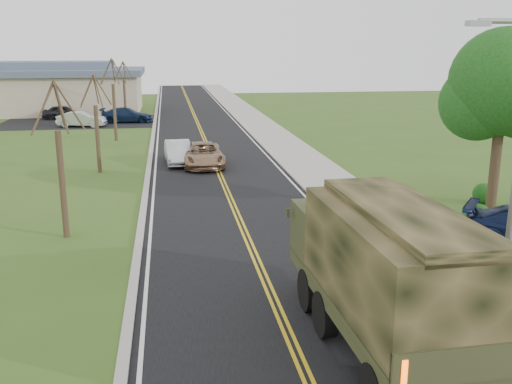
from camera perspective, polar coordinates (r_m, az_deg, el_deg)
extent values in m
plane|color=#38521B|center=(14.51, 4.05, -15.78)|extent=(160.00, 160.00, 0.00)
cube|color=black|center=(52.80, -5.64, 6.36)|extent=(8.00, 120.00, 0.01)
cube|color=#9E998E|center=(53.18, -1.14, 6.55)|extent=(0.30, 120.00, 0.12)
cube|color=#9E998E|center=(53.44, 0.73, 6.58)|extent=(3.20, 120.00, 0.10)
cube|color=#9E998E|center=(52.73, -10.17, 6.25)|extent=(0.30, 120.00, 0.10)
cylinder|color=gray|center=(13.81, 23.97, 15.35)|extent=(1.40, 0.12, 0.12)
cube|color=gray|center=(13.45, 21.34, 15.44)|extent=(0.50, 0.22, 0.12)
cylinder|color=#38281C|center=(26.63, 22.83, 2.93)|extent=(0.44, 0.44, 5.04)
sphere|color=#124214|center=(26.24, 23.54, 10.07)|extent=(4.50, 4.50, 4.50)
sphere|color=#124214|center=(26.32, 21.28, 8.32)|extent=(3.24, 3.24, 3.24)
cylinder|color=#38281C|center=(23.18, -18.80, 0.67)|extent=(0.24, 0.24, 4.20)
cylinder|color=#38281C|center=(22.74, -18.17, 8.23)|extent=(1.01, 0.33, 1.90)
cylinder|color=#38281C|center=(23.30, -19.05, 8.10)|extent=(0.13, 1.29, 1.74)
cylinder|color=#38281C|center=(22.95, -20.47, 8.09)|extent=(0.98, 0.43, 1.90)
cylinder|color=#38281C|center=(22.31, -20.60, 7.72)|extent=(0.79, 1.05, 1.77)
cylinder|color=#38281C|center=(22.24, -18.91, 8.05)|extent=(0.58, 0.90, 1.90)
cylinder|color=#38281C|center=(34.86, -15.55, 5.09)|extent=(0.24, 0.24, 3.96)
cylinder|color=#38281C|center=(34.62, -15.10, 9.82)|extent=(0.96, 0.32, 1.79)
cylinder|color=#38281C|center=(35.12, -15.70, 9.72)|extent=(0.12, 1.22, 1.65)
cylinder|color=#38281C|center=(34.77, -16.56, 9.74)|extent=(0.93, 0.41, 1.79)
cylinder|color=#38281C|center=(34.15, -16.57, 9.54)|extent=(0.75, 0.99, 1.67)
cylinder|color=#38281C|center=(34.13, -15.52, 9.74)|extent=(0.55, 0.85, 1.80)
cylinder|color=#38281C|center=(46.67, -13.95, 7.71)|extent=(0.24, 0.24, 4.44)
cylinder|color=#38281C|center=(46.53, -13.55, 11.68)|extent=(1.07, 0.35, 2.00)
cylinder|color=#38281C|center=(47.08, -14.08, 11.57)|extent=(0.13, 1.36, 1.84)
cylinder|color=#38281C|center=(46.67, -14.78, 11.61)|extent=(1.03, 0.46, 2.00)
cylinder|color=#38281C|center=(45.97, -14.76, 11.47)|extent=(0.83, 1.10, 1.87)
cylinder|color=#38281C|center=(45.97, -13.88, 11.63)|extent=(0.61, 0.95, 2.01)
cylinder|color=#38281C|center=(58.59, -12.97, 8.86)|extent=(0.24, 0.24, 4.08)
cylinder|color=#38281C|center=(58.50, -12.66, 11.76)|extent=(0.99, 0.33, 1.84)
cylinder|color=#38281C|center=(59.00, -13.06, 11.68)|extent=(0.13, 1.25, 1.69)
cylinder|color=#38281C|center=(58.61, -13.57, 11.71)|extent=(0.95, 0.42, 1.85)
cylinder|color=#38281C|center=(57.97, -13.54, 11.62)|extent=(0.77, 1.02, 1.72)
cylinder|color=#38281C|center=(57.99, -12.90, 11.73)|extent=(0.57, 0.88, 1.85)
cube|color=tan|center=(69.65, -19.92, 9.24)|extent=(20.00, 12.00, 4.20)
cube|color=#475466|center=(69.52, -20.09, 11.21)|extent=(21.00, 13.00, 0.70)
cube|color=#475466|center=(69.49, -20.14, 11.78)|extent=(14.00, 8.00, 0.90)
cube|color=black|center=(59.10, -15.78, 6.75)|extent=(18.00, 10.00, 0.02)
cylinder|color=black|center=(13.21, 21.76, -17.12)|extent=(0.42, 1.21, 1.20)
cylinder|color=black|center=(15.08, 6.95, -12.02)|extent=(0.42, 1.21, 1.20)
cylinder|color=black|center=(15.88, 15.02, -11.03)|extent=(0.42, 1.21, 1.20)
cylinder|color=black|center=(16.40, 5.34, -9.72)|extent=(0.42, 1.21, 1.20)
cylinder|color=black|center=(17.14, 12.83, -8.95)|extent=(0.42, 1.21, 1.20)
cube|color=#36391F|center=(14.66, 12.15, -10.69)|extent=(2.85, 7.72, 0.38)
cube|color=#36391F|center=(16.74, 8.69, -3.92)|extent=(2.68, 2.15, 1.53)
cube|color=black|center=(17.56, 7.67, -2.26)|extent=(2.40, 0.16, 0.76)
cube|color=#36391F|center=(13.78, 13.70, -11.22)|extent=(2.90, 5.87, 0.16)
cube|color=black|center=(13.34, 13.99, -6.77)|extent=(2.90, 5.87, 2.18)
cube|color=black|center=(12.98, 14.29, -2.03)|extent=(1.92, 5.84, 0.27)
cube|color=#36391F|center=(11.40, 19.90, -15.89)|extent=(2.73, 0.21, 0.71)
cube|color=#FF590C|center=(10.86, 14.60, -17.08)|extent=(0.11, 0.05, 0.49)
imported|color=#977455|center=(35.77, -5.34, 3.75)|extent=(2.51, 5.32, 1.47)
imported|color=silver|center=(36.74, -7.80, 3.95)|extent=(1.79, 4.49, 1.45)
imported|color=black|center=(62.39, -18.67, 7.57)|extent=(4.22, 1.72, 1.44)
imported|color=silver|center=(55.83, -17.04, 6.99)|extent=(4.58, 2.17, 1.45)
imported|color=#101E3A|center=(57.94, -12.79, 7.50)|extent=(5.10, 2.28, 1.45)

